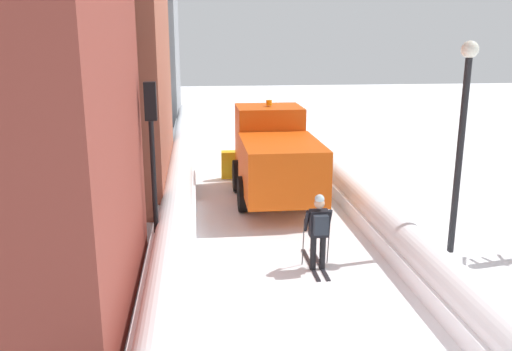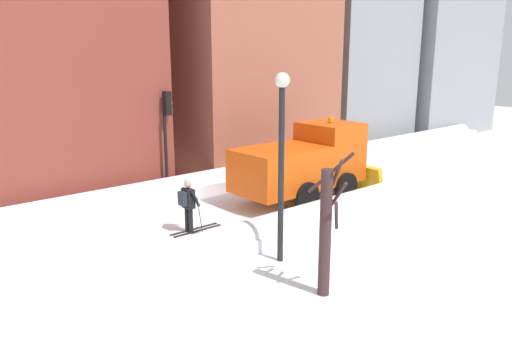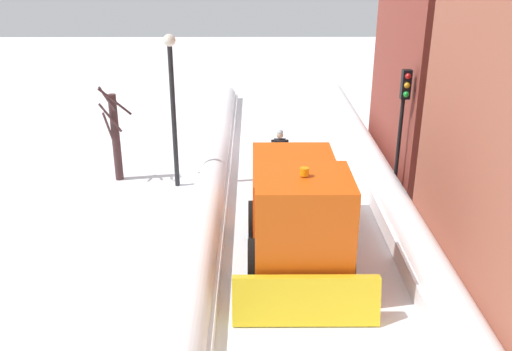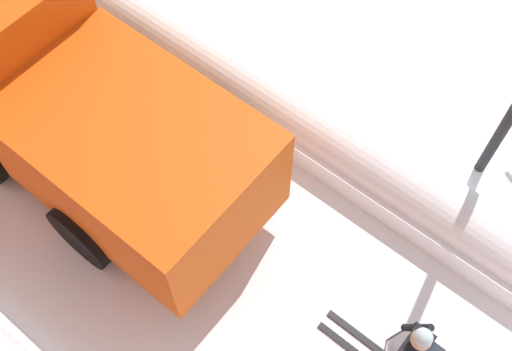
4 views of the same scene
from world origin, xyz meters
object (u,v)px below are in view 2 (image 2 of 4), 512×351
object	(u,v)px
plow_truck	(306,162)
skier	(188,202)
street_lamp	(281,145)
bare_tree_near	(326,229)
traffic_light_pole	(167,124)

from	to	relation	value
plow_truck	skier	xyz separation A→B (m)	(0.21, -5.55, -0.48)
skier	street_lamp	xyz separation A→B (m)	(3.54, 0.68, 2.26)
bare_tree_near	plow_truck	bearing A→B (deg)	137.28
plow_truck	street_lamp	bearing A→B (deg)	-52.41
traffic_light_pole	street_lamp	bearing A→B (deg)	-6.95
skier	street_lamp	bearing A→B (deg)	10.80
street_lamp	bare_tree_near	xyz separation A→B (m)	(2.12, -0.55, -1.61)
street_lamp	bare_tree_near	distance (m)	2.72
street_lamp	traffic_light_pole	bearing A→B (deg)	173.05
skier	bare_tree_near	bearing A→B (deg)	1.23
traffic_light_pole	street_lamp	size ratio (longest dim) A/B	0.82
traffic_light_pole	bare_tree_near	xyz separation A→B (m)	(9.42, -1.44, -1.30)
plow_truck	bare_tree_near	size ratio (longest dim) A/B	1.74
plow_truck	skier	bearing A→B (deg)	-87.86
skier	traffic_light_pole	xyz separation A→B (m)	(-3.75, 1.56, 1.95)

